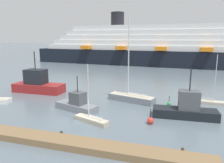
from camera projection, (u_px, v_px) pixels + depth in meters
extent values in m
plane|color=slate|center=(81.00, 122.00, 23.45)|extent=(600.00, 600.00, 0.00)
cube|color=olive|center=(55.00, 141.00, 18.53)|extent=(26.08, 1.86, 0.60)
cylinder|color=#423323|center=(62.00, 135.00, 19.48)|extent=(0.24, 0.24, 0.73)
cylinder|color=#423323|center=(182.00, 152.00, 16.52)|extent=(0.24, 0.24, 0.73)
cube|color=gray|center=(131.00, 98.00, 30.92)|extent=(7.03, 3.55, 0.88)
cube|color=beige|center=(131.00, 95.00, 30.83)|extent=(6.73, 3.34, 0.04)
cylinder|color=silver|center=(129.00, 57.00, 30.02)|extent=(0.16, 0.16, 11.00)
cylinder|color=silver|center=(138.00, 94.00, 30.25)|extent=(2.98, 0.95, 0.13)
cube|color=#BCB29E|center=(91.00, 120.00, 23.30)|extent=(4.38, 2.43, 0.48)
cube|color=beige|center=(91.00, 118.00, 23.24)|extent=(4.19, 2.29, 0.04)
cylinder|color=silver|center=(88.00, 92.00, 22.87)|extent=(0.10, 0.10, 5.81)
cylinder|color=silver|center=(95.00, 116.00, 22.81)|extent=(1.84, 0.73, 0.08)
cube|color=#BCB29E|center=(210.00, 103.00, 29.77)|extent=(4.24, 1.43, 0.39)
cube|color=beige|center=(210.00, 101.00, 29.73)|extent=(4.06, 1.33, 0.04)
cylinder|color=silver|center=(215.00, 78.00, 28.97)|extent=(0.10, 0.10, 6.45)
cylinder|color=silver|center=(206.00, 98.00, 29.87)|extent=(1.88, 0.21, 0.08)
cube|color=maroon|center=(39.00, 88.00, 36.17)|extent=(8.56, 3.12, 1.44)
cube|color=#1E2328|center=(36.00, 77.00, 35.90)|extent=(3.33, 2.33, 2.39)
cylinder|color=#262626|center=(35.00, 60.00, 35.36)|extent=(0.17, 0.17, 2.98)
cube|color=black|center=(185.00, 113.00, 24.66)|extent=(7.29, 2.55, 1.02)
cube|color=#4C5156|center=(189.00, 100.00, 24.26)|extent=(2.35, 1.73, 2.16)
cylinder|color=#262626|center=(191.00, 80.00, 23.79)|extent=(0.14, 0.14, 2.51)
cube|color=gray|center=(76.00, 107.00, 27.14)|extent=(5.99, 3.47, 0.86)
cube|color=#4C5156|center=(78.00, 98.00, 26.75)|extent=(2.11, 1.88, 1.54)
cylinder|color=#262626|center=(77.00, 84.00, 26.39)|extent=(0.11, 0.11, 1.99)
sphere|color=green|center=(169.00, 104.00, 28.95)|extent=(0.54, 0.54, 0.54)
cylinder|color=black|center=(169.00, 99.00, 28.82)|extent=(0.06, 0.06, 0.82)
sphere|color=red|center=(150.00, 121.00, 22.86)|extent=(0.71, 0.71, 0.71)
cylinder|color=black|center=(151.00, 113.00, 22.69)|extent=(0.06, 0.06, 0.99)
cube|color=black|center=(164.00, 58.00, 71.17)|extent=(90.75, 18.95, 4.95)
cube|color=white|center=(164.00, 48.00, 70.51)|extent=(83.45, 16.93, 1.62)
cube|color=white|center=(164.00, 43.00, 70.19)|extent=(78.45, 15.92, 1.62)
cube|color=white|center=(164.00, 38.00, 69.86)|extent=(73.44, 14.90, 1.62)
cube|color=white|center=(165.00, 32.00, 69.54)|extent=(68.43, 13.88, 1.62)
cube|color=white|center=(165.00, 27.00, 69.21)|extent=(63.42, 12.87, 1.62)
cube|color=orange|center=(86.00, 47.00, 73.32)|extent=(3.41, 2.75, 1.14)
cube|color=orange|center=(121.00, 48.00, 68.91)|extent=(3.41, 2.75, 1.14)
cube|color=orange|center=(161.00, 49.00, 64.51)|extent=(3.41, 2.75, 1.14)
cube|color=orange|center=(207.00, 49.00, 60.10)|extent=(3.41, 2.75, 1.14)
cylinder|color=black|center=(118.00, 19.00, 74.26)|extent=(4.54, 4.54, 4.50)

